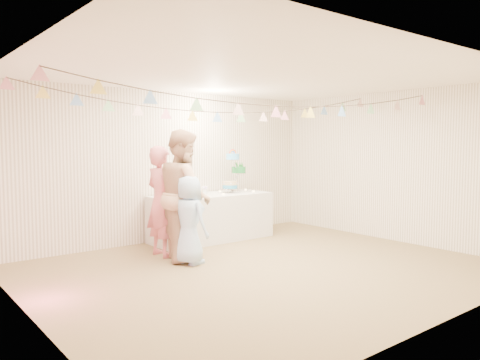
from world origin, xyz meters
TOP-DOWN VIEW (x-y plane):
  - floor at (0.00, 0.00)m, footprint 6.00×6.00m
  - ceiling at (0.00, 0.00)m, footprint 6.00×6.00m
  - back_wall at (0.00, 2.50)m, footprint 6.00×6.00m
  - front_wall at (0.00, -2.50)m, footprint 6.00×6.00m
  - left_wall at (-3.00, 0.00)m, footprint 5.00×5.00m
  - right_wall at (3.00, 0.00)m, footprint 5.00×5.00m
  - table at (0.54, 2.03)m, footprint 2.15×0.86m
  - cake_stand at (1.09, 2.08)m, footprint 0.65×0.38m
  - cake_bottom at (0.94, 2.02)m, footprint 0.31×0.31m
  - cake_middle at (1.27, 2.17)m, footprint 0.27×0.27m
  - cake_top_tier at (1.03, 2.05)m, footprint 0.25×0.25m
  - platter at (0.02, 1.98)m, footprint 0.34×0.34m
  - posy at (0.43, 2.08)m, footprint 0.13×0.13m
  - person_adult_a at (-0.74, 1.52)m, footprint 0.44×0.64m
  - person_adult_b at (-0.56, 1.16)m, footprint 1.01×1.13m
  - person_child at (-0.67, 0.86)m, footprint 0.50×0.67m
  - bunting_back at (0.00, 1.10)m, footprint 5.60×1.10m
  - bunting_front at (0.00, -0.20)m, footprint 5.60×0.90m
  - tealight_0 at (-0.26, 1.88)m, footprint 0.04×0.04m
  - tealight_1 at (0.19, 2.21)m, footprint 0.04×0.04m
  - tealight_2 at (0.64, 1.81)m, footprint 0.04×0.04m
  - tealight_3 at (0.89, 2.25)m, footprint 0.04×0.04m
  - tealight_4 at (1.36, 1.85)m, footprint 0.04×0.04m
  - tealight_5 at (1.44, 2.18)m, footprint 0.04×0.04m
  - tealight_6 at (0.17, 2.24)m, footprint 0.04×0.04m

SIDE VIEW (x-z plane):
  - floor at x=0.00m, z-range 0.00..0.00m
  - table at x=0.54m, z-range 0.00..0.81m
  - person_child at x=-0.67m, z-range 0.00..1.25m
  - platter at x=0.02m, z-range 0.75..0.77m
  - tealight_0 at x=-0.26m, z-range 0.81..0.84m
  - tealight_1 at x=0.19m, z-range 0.81..0.84m
  - tealight_2 at x=0.64m, z-range 0.81..0.84m
  - tealight_3 at x=0.89m, z-range 0.81..0.84m
  - tealight_4 at x=1.36m, z-range 0.81..0.84m
  - tealight_5 at x=1.44m, z-range 0.81..0.84m
  - tealight_6 at x=0.17m, z-range 0.81..0.84m
  - posy at x=0.43m, z-range 0.75..0.90m
  - person_adult_a at x=-0.74m, z-range 0.00..1.66m
  - cake_bottom at x=0.94m, z-range 0.76..0.91m
  - person_adult_b at x=-0.56m, z-range 0.00..1.90m
  - cake_middle at x=1.27m, z-range 1.00..1.22m
  - cake_stand at x=1.09m, z-range 0.75..1.48m
  - back_wall at x=0.00m, z-range 1.30..1.30m
  - front_wall at x=0.00m, z-range 1.30..1.30m
  - left_wall at x=-3.00m, z-range 1.30..1.30m
  - right_wall at x=3.00m, z-range 1.30..1.30m
  - cake_top_tier at x=1.03m, z-range 1.28..1.47m
  - bunting_front at x=0.00m, z-range 2.14..2.50m
  - bunting_back at x=0.00m, z-range 2.15..2.55m
  - ceiling at x=0.00m, z-range 2.60..2.60m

